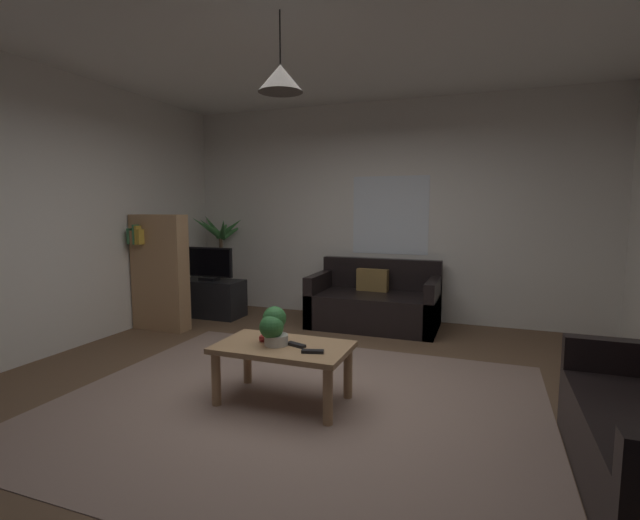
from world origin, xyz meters
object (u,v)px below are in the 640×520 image
Objects in this scene: potted_palm_corner at (221,263)px; bookshelf_corner at (160,272)px; book_on_table_1 at (270,337)px; pendant_lamp at (280,78)px; coffee_table at (283,354)px; couch_under_window at (374,305)px; tv at (209,264)px; remote_on_table_1 at (313,351)px; book_on_table_0 at (270,339)px; potted_plant_on_table at (274,326)px; remote_on_table_0 at (296,345)px; tv_stand at (211,298)px.

potted_palm_corner is 1.00× the size of bookshelf_corner.
pendant_lamp is (0.14, -0.05, 1.91)m from book_on_table_1.
book_on_table_1 is at bearing 159.17° from coffee_table.
tv reaches higher than couch_under_window.
potted_palm_corner reaches higher than remote_on_table_1.
book_on_table_0 is 0.84× the size of remote_on_table_1.
book_on_table_0 is 0.46× the size of potted_plant_on_table.
couch_under_window is 2.66m from bookshelf_corner.
tv_stand is at bearing 65.47° from remote_on_table_0.
book_on_table_0 is at bearing 155.92° from coffee_table.
couch_under_window is 11.61× the size of book_on_table_0.
couch_under_window is 9.73× the size of remote_on_table_0.
tv_stand reaches higher than remote_on_table_0.
book_on_table_1 is (0.00, -0.01, 0.02)m from book_on_table_0.
book_on_table_0 is 2.53m from bookshelf_corner.
potted_plant_on_table is (-0.35, 0.08, 0.14)m from remote_on_table_1.
remote_on_table_0 is 3.57m from potted_palm_corner.
book_on_table_0 is (-0.27, -2.36, 0.19)m from couch_under_window.
bookshelf_corner is at bearing -103.28° from tv_stand.
pendant_lamp is (2.10, -2.15, 1.67)m from tv.
coffee_table is 0.18m from book_on_table_0.
tv_stand is 0.93m from bookshelf_corner.
couch_under_window is at bearing 19.51° from remote_on_table_0.
book_on_table_0 is 2.87m from tv.
potted_palm_corner is at bearing 130.07° from pendant_lamp.
book_on_table_1 is 0.46× the size of potted_plant_on_table.
coffee_table is (-0.13, -2.43, 0.10)m from couch_under_window.
coffee_table is 1.12× the size of tv_stand.
tv is 0.51× the size of bookshelf_corner.
pendant_lamp is at bearing 109.83° from remote_on_table_0.
bookshelf_corner is at bearing 148.33° from book_on_table_0.
coffee_table is 0.24m from potted_plant_on_table.
potted_plant_on_table is (0.07, -0.08, 0.11)m from book_on_table_1.
potted_palm_corner is at bearing 130.07° from coffee_table.
tv reaches higher than remote_on_table_0.
potted_palm_corner reaches higher than tv.
remote_on_table_0 is 1.94m from pendant_lamp.
coffee_table is at bearing -49.93° from potted_palm_corner.
book_on_table_1 is at bearing -46.84° from tv.
coffee_table is 0.31m from remote_on_table_1.
potted_plant_on_table reaches higher than remote_on_table_0.
coffee_table is at bearing -45.59° from tv.
remote_on_table_1 is (0.42, -0.16, -0.02)m from book_on_table_1.
pendant_lamp reaches higher than book_on_table_1.
couch_under_window is at bearing -5.94° from potted_palm_corner.
remote_on_table_1 is at bearing -20.33° from pendant_lamp.
book_on_table_1 reaches higher than remote_on_table_0.
couch_under_window is at bearing 6.56° from tv_stand.
book_on_table_1 reaches higher than coffee_table.
couch_under_window reaches higher than tv_stand.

